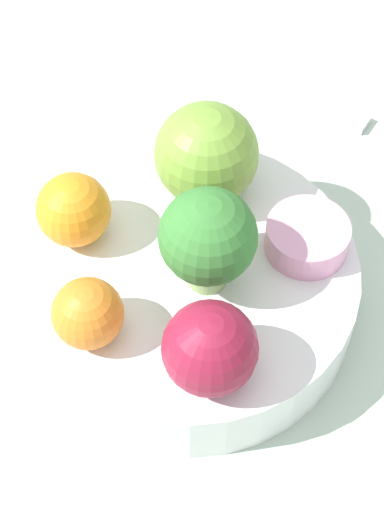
# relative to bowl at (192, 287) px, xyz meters

# --- Properties ---
(ground_plane) EXTENTS (6.00, 6.00, 0.00)m
(ground_plane) POSITION_rel_bowl_xyz_m (0.00, 0.00, -0.04)
(ground_plane) COLOR gray
(table_surface) EXTENTS (1.20, 1.20, 0.02)m
(table_surface) POSITION_rel_bowl_xyz_m (0.00, 0.00, -0.03)
(table_surface) COLOR #B2C6B2
(table_surface) RESTS_ON ground_plane
(bowl) EXTENTS (0.20, 0.20, 0.04)m
(bowl) POSITION_rel_bowl_xyz_m (0.00, 0.00, 0.00)
(bowl) COLOR white
(bowl) RESTS_ON table_surface
(broccoli) EXTENTS (0.05, 0.05, 0.07)m
(broccoli) POSITION_rel_bowl_xyz_m (0.01, 0.01, 0.06)
(broccoli) COLOR #8CB76B
(broccoli) RESTS_ON bowl
(apple_red) EXTENTS (0.06, 0.06, 0.06)m
(apple_red) POSITION_rel_bowl_xyz_m (-0.06, 0.01, 0.05)
(apple_red) COLOR olive
(apple_red) RESTS_ON bowl
(apple_green) EXTENTS (0.05, 0.05, 0.05)m
(apple_green) POSITION_rel_bowl_xyz_m (0.07, 0.01, 0.05)
(apple_green) COLOR maroon
(apple_green) RESTS_ON bowl
(orange_front) EXTENTS (0.04, 0.04, 0.04)m
(orange_front) POSITION_rel_bowl_xyz_m (-0.02, -0.07, 0.04)
(orange_front) COLOR orange
(orange_front) RESTS_ON bowl
(orange_back) EXTENTS (0.04, 0.04, 0.04)m
(orange_back) POSITION_rel_bowl_xyz_m (0.04, -0.05, 0.04)
(orange_back) COLOR orange
(orange_back) RESTS_ON bowl
(small_cup) EXTENTS (0.05, 0.05, 0.02)m
(small_cup) POSITION_rel_bowl_xyz_m (-0.01, 0.07, 0.03)
(small_cup) COLOR #EA9EC6
(small_cup) RESTS_ON bowl
(spoon) EXTENTS (0.06, 0.08, 0.01)m
(spoon) POSITION_rel_bowl_xyz_m (-0.17, 0.10, -0.02)
(spoon) COLOR silver
(spoon) RESTS_ON table_surface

